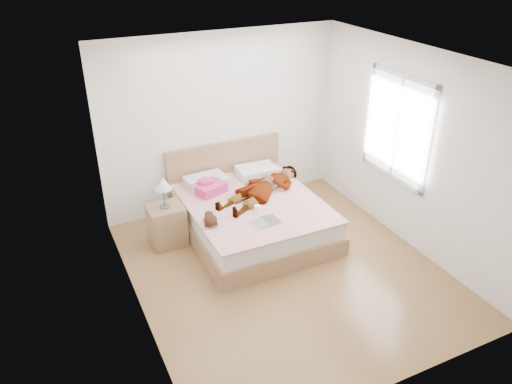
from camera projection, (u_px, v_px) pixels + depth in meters
ground at (285, 270)px, 6.25m from camera, size 4.00×4.00×0.00m
woman at (263, 185)px, 6.96m from camera, size 1.69×1.26×0.22m
hair at (213, 184)px, 7.14m from camera, size 0.43×0.51×0.07m
phone at (219, 175)px, 7.05m from camera, size 0.09×0.11×0.05m
room_shell at (397, 128)px, 6.47m from camera, size 4.00×4.00×4.00m
bed at (250, 213)px, 6.95m from camera, size 1.80×2.08×1.00m
towel at (208, 186)px, 6.97m from camera, size 0.49×0.44×0.21m
magazine at (266, 222)px, 6.29m from camera, size 0.40×0.29×0.02m
coffee_mug at (258, 209)px, 6.49m from camera, size 0.13×0.11×0.10m
plush_toy at (210, 219)px, 6.21m from camera, size 0.21×0.28×0.15m
nightstand at (167, 222)px, 6.64m from camera, size 0.46×0.41×0.99m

